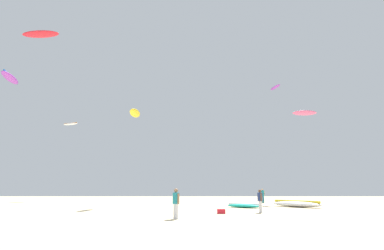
% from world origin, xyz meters
% --- Properties ---
extents(ground_plane, '(120.00, 120.00, 0.00)m').
position_xyz_m(ground_plane, '(0.00, 0.00, 0.00)').
color(ground_plane, beige).
extents(person_foreground, '(0.42, 0.47, 1.76)m').
position_xyz_m(person_foreground, '(-1.00, 5.07, 1.03)').
color(person_foreground, silver).
rests_on(person_foreground, ground).
extents(person_midground, '(0.38, 0.55, 1.69)m').
position_xyz_m(person_midground, '(5.03, 9.86, 0.99)').
color(person_midground, silver).
rests_on(person_midground, ground).
extents(person_left, '(0.57, 0.40, 1.77)m').
position_xyz_m(person_left, '(8.89, 25.88, 1.03)').
color(person_left, teal).
rests_on(person_left, ground).
extents(kite_grounded_near, '(3.33, 2.63, 0.40)m').
position_xyz_m(kite_grounded_near, '(4.78, 15.71, 0.19)').
color(kite_grounded_near, '#19B29E').
rests_on(kite_grounded_near, ground).
extents(kite_grounded_mid, '(4.44, 5.11, 0.63)m').
position_xyz_m(kite_grounded_mid, '(10.07, 16.86, 0.31)').
color(kite_grounded_mid, white).
rests_on(kite_grounded_mid, ground).
extents(cooler_box, '(0.56, 0.36, 0.32)m').
position_xyz_m(cooler_box, '(2.03, 9.00, 0.16)').
color(cooler_box, red).
rests_on(cooler_box, ground).
extents(kite_aloft_0, '(4.01, 1.49, 0.56)m').
position_xyz_m(kite_aloft_0, '(-15.69, 15.23, 17.37)').
color(kite_aloft_0, red).
extents(kite_aloft_1, '(1.10, 3.15, 0.77)m').
position_xyz_m(kite_aloft_1, '(-6.08, 17.66, 9.57)').
color(kite_aloft_1, yellow).
extents(kite_aloft_2, '(2.99, 1.90, 0.37)m').
position_xyz_m(kite_aloft_2, '(-19.75, 34.45, 12.00)').
color(kite_aloft_2, white).
extents(kite_aloft_3, '(2.08, 4.27, 0.52)m').
position_xyz_m(kite_aloft_3, '(-20.12, 18.15, 13.72)').
color(kite_aloft_3, purple).
extents(kite_aloft_4, '(1.23, 2.61, 0.33)m').
position_xyz_m(kite_aloft_4, '(11.68, 27.19, 15.74)').
color(kite_aloft_4, purple).
extents(kite_aloft_5, '(4.09, 1.26, 0.97)m').
position_xyz_m(kite_aloft_5, '(19.06, 36.39, 14.37)').
color(kite_aloft_5, '#E5598C').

